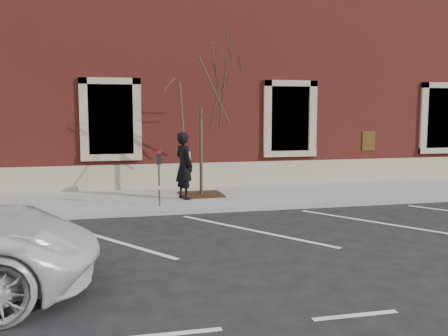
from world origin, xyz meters
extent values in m
plane|color=#28282B|center=(0.00, 0.00, 0.00)|extent=(120.00, 120.00, 0.00)
cube|color=#AAA8A0|center=(0.00, 1.75, 0.07)|extent=(40.00, 3.50, 0.15)
cube|color=#9E9E99|center=(0.00, -0.05, 0.07)|extent=(40.00, 0.12, 0.15)
cube|color=maroon|center=(0.00, 7.75, 4.00)|extent=(40.00, 8.50, 8.00)
cube|color=tan|center=(0.00, 3.53, 0.55)|extent=(40.00, 0.06, 0.80)
cube|color=black|center=(-3.00, 3.65, 2.40)|extent=(1.40, 0.30, 2.20)
cube|color=tan|center=(-3.00, 3.48, 1.20)|extent=(1.90, 0.20, 0.20)
cube|color=black|center=(3.00, 3.65, 2.40)|extent=(1.40, 0.30, 2.20)
cube|color=tan|center=(3.00, 3.48, 1.20)|extent=(1.90, 0.20, 0.20)
cube|color=black|center=(9.00, 3.65, 2.40)|extent=(1.40, 0.30, 2.20)
cube|color=tan|center=(9.00, 3.48, 1.20)|extent=(1.90, 0.20, 0.20)
imported|color=black|center=(-1.00, 1.34, 1.11)|extent=(0.70, 0.83, 1.92)
cylinder|color=#595B60|center=(-1.81, 0.38, 0.71)|extent=(0.05, 0.05, 1.12)
cube|color=black|center=(-1.81, 0.38, 1.41)|extent=(0.13, 0.10, 0.29)
cube|color=#AE0B27|center=(-1.81, 0.38, 1.59)|extent=(0.12, 0.10, 0.07)
cube|color=white|center=(-1.81, 0.33, 0.65)|extent=(0.06, 0.00, 0.08)
cube|color=#412614|center=(-0.41, 1.88, 0.17)|extent=(1.27, 1.27, 0.03)
cylinder|color=#463C2A|center=(-0.41, 1.88, 1.44)|extent=(0.10, 0.10, 2.58)
camera|label=1|loc=(-3.11, -12.72, 2.68)|focal=40.00mm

